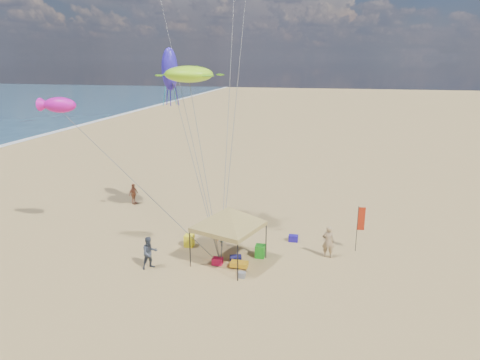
{
  "coord_description": "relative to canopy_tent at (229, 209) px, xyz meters",
  "views": [
    {
      "loc": [
        4.83,
        -19.16,
        10.46
      ],
      "look_at": [
        0.0,
        3.0,
        4.0
      ],
      "focal_mm": 32.09,
      "sensor_mm": 36.0,
      "label": 1
    }
  ],
  "objects": [
    {
      "name": "person_far_a",
      "position": [
        -9.16,
        7.72,
        -2.22
      ],
      "size": [
        0.6,
        0.98,
        1.56
      ],
      "primitive_type": "imported",
      "rotation": [
        0.0,
        0.0,
        1.31
      ],
      "color": "#B26744",
      "rests_on": "ground"
    },
    {
      "name": "person_near_b",
      "position": [
        -3.8,
        -1.52,
        -2.14
      ],
      "size": [
        1.05,
        1.06,
        1.73
      ],
      "primitive_type": "imported",
      "rotation": [
        0.0,
        0.0,
        0.81
      ],
      "color": "#373E4B",
      "rests_on": "ground"
    },
    {
      "name": "chair_green",
      "position": [
        1.51,
        0.96,
        -2.65
      ],
      "size": [
        0.5,
        0.5,
        0.7
      ],
      "primitive_type": "cube",
      "color": "#1D951B",
      "rests_on": "ground"
    },
    {
      "name": "person_near_c",
      "position": [
        -1.06,
        2.45,
        -2.19
      ],
      "size": [
        1.17,
        0.83,
        1.63
      ],
      "primitive_type": "imported",
      "rotation": [
        0.0,
        0.0,
        2.91
      ],
      "color": "silver",
      "rests_on": "ground"
    },
    {
      "name": "feather_flag",
      "position": [
        6.78,
        2.88,
        -1.21
      ],
      "size": [
        0.41,
        0.08,
        2.66
      ],
      "color": "black",
      "rests_on": "ground"
    },
    {
      "name": "ground",
      "position": [
        0.16,
        -0.98,
        -3.0
      ],
      "size": [
        280.0,
        280.0,
        0.0
      ],
      "primitive_type": "plane",
      "color": "tan",
      "rests_on": "ground"
    },
    {
      "name": "squid_kite",
      "position": [
        -4.97,
        5.36,
        6.8
      ],
      "size": [
        1.22,
        1.22,
        2.58
      ],
      "primitive_type": "ellipsoid",
      "rotation": [
        0.0,
        0.0,
        -0.28
      ],
      "color": "#3021C2",
      "rests_on": "ground"
    },
    {
      "name": "fish_kite",
      "position": [
        -9.54,
        0.68,
        5.02
      ],
      "size": [
        2.12,
        1.63,
        0.84
      ],
      "primitive_type": "ellipsoid",
      "rotation": [
        0.0,
        0.0,
        -0.41
      ],
      "color": "#D611A8",
      "rests_on": "ground"
    },
    {
      "name": "bag_orange",
      "position": [
        -1.11,
        2.82,
        -2.82
      ],
      "size": [
        0.54,
        0.69,
        0.36
      ],
      "primitive_type": "cylinder",
      "rotation": [
        0.0,
        1.57,
        1.22
      ],
      "color": "#E14F0C",
      "rests_on": "ground"
    },
    {
      "name": "cooler_red",
      "position": [
        -0.53,
        -0.39,
        -2.81
      ],
      "size": [
        0.54,
        0.38,
        0.38
      ],
      "primitive_type": "cube",
      "color": "#D81142",
      "rests_on": "ground"
    },
    {
      "name": "beach_cart",
      "position": [
        0.67,
        -0.49,
        -2.8
      ],
      "size": [
        0.9,
        0.5,
        0.24
      ],
      "primitive_type": "cube",
      "color": "gold",
      "rests_on": "ground"
    },
    {
      "name": "bag_navy",
      "position": [
        0.31,
        0.23,
        -2.82
      ],
      "size": [
        0.69,
        0.54,
        0.36
      ],
      "primitive_type": "cylinder",
      "rotation": [
        0.0,
        1.57,
        0.35
      ],
      "color": "#0F0E3F",
      "rests_on": "ground"
    },
    {
      "name": "person_near_a",
      "position": [
        5.11,
        1.74,
        -2.09
      ],
      "size": [
        0.69,
        0.47,
        1.82
      ],
      "primitive_type": "imported",
      "rotation": [
        0.0,
        0.0,
        3.08
      ],
      "color": "#A2835C",
      "rests_on": "ground"
    },
    {
      "name": "chair_yellow",
      "position": [
        -2.71,
        1.47,
        -2.65
      ],
      "size": [
        0.5,
        0.5,
        0.7
      ],
      "primitive_type": "cube",
      "color": "yellow",
      "rests_on": "ground"
    },
    {
      "name": "cooler_blue",
      "position": [
        3.09,
        3.44,
        -2.81
      ],
      "size": [
        0.54,
        0.38,
        0.38
      ],
      "primitive_type": "cube",
      "color": "#1D1190",
      "rests_on": "ground"
    },
    {
      "name": "canopy_tent",
      "position": [
        0.0,
        0.0,
        0.0
      ],
      "size": [
        5.53,
        5.53,
        3.61
      ],
      "color": "black",
      "rests_on": "ground"
    },
    {
      "name": "turtle_kite",
      "position": [
        -3.26,
        3.92,
        6.57
      ],
      "size": [
        3.42,
        3.07,
        0.95
      ],
      "primitive_type": "ellipsoid",
      "rotation": [
        0.0,
        0.0,
        0.33
      ],
      "color": "#A7FF1E",
      "rests_on": "ground"
    },
    {
      "name": "crate_grey",
      "position": [
        1.01,
        -1.47,
        -2.86
      ],
      "size": [
        0.34,
        0.3,
        0.28
      ],
      "primitive_type": "cube",
      "color": "slate",
      "rests_on": "ground"
    }
  ]
}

